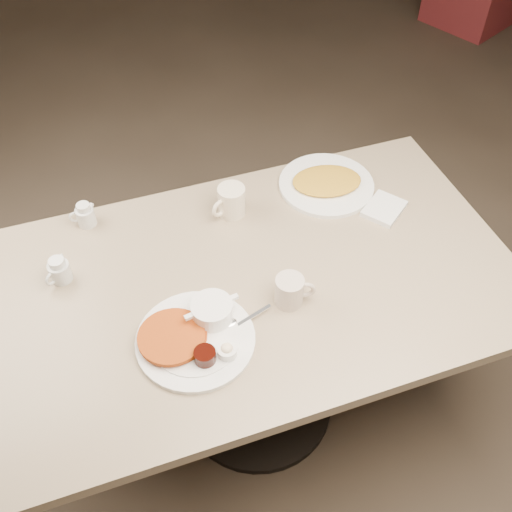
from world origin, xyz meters
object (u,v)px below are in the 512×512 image
object	(u,v)px
diner_table	(258,312)
hash_plate	(326,183)
main_plate	(196,333)
coffee_mug_far	(231,201)
creamer_left	(59,271)
creamer_right	(85,215)
coffee_mug_near	(290,291)

from	to	relation	value
diner_table	hash_plate	world-z (taller)	hash_plate
main_plate	coffee_mug_far	size ratio (longest dim) A/B	3.05
creamer_left	creamer_right	world-z (taller)	same
creamer_left	diner_table	bearing A→B (deg)	-18.54
main_plate	hash_plate	xyz separation A→B (m)	(0.57, 0.44, -0.01)
coffee_mug_near	coffee_mug_far	size ratio (longest dim) A/B	0.91
diner_table	creamer_right	size ratio (longest dim) A/B	16.71
coffee_mug_near	diner_table	bearing A→B (deg)	115.79
coffee_mug_far	creamer_left	bearing A→B (deg)	-169.45
diner_table	creamer_right	bearing A→B (deg)	138.49
diner_table	coffee_mug_far	xyz separation A→B (m)	(0.01, 0.28, 0.22)
diner_table	hash_plate	distance (m)	0.49
creamer_right	hash_plate	world-z (taller)	creamer_right
diner_table	main_plate	size ratio (longest dim) A/B	3.69
coffee_mug_near	coffee_mug_far	xyz separation A→B (m)	(-0.05, 0.39, 0.00)
creamer_left	hash_plate	world-z (taller)	creamer_left
coffee_mug_near	coffee_mug_far	bearing A→B (deg)	96.69
hash_plate	coffee_mug_near	bearing A→B (deg)	-125.49
main_plate	creamer_right	world-z (taller)	creamer_right
coffee_mug_far	creamer_right	bearing A→B (deg)	166.90
coffee_mug_near	hash_plate	world-z (taller)	coffee_mug_near
main_plate	diner_table	bearing A→B (deg)	32.58
creamer_left	hash_plate	xyz separation A→B (m)	(0.88, 0.12, -0.02)
hash_plate	coffee_mug_far	bearing A→B (deg)	-177.09
main_plate	creamer_right	bearing A→B (deg)	111.54
main_plate	coffee_mug_near	bearing A→B (deg)	6.73
coffee_mug_near	creamer_right	bearing A→B (deg)	134.56
diner_table	coffee_mug_far	world-z (taller)	coffee_mug_far
coffee_mug_far	creamer_right	distance (m)	0.45
creamer_left	hash_plate	distance (m)	0.89
creamer_left	coffee_mug_far	bearing A→B (deg)	10.55
coffee_mug_far	hash_plate	distance (m)	0.34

